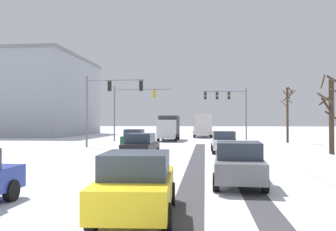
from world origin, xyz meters
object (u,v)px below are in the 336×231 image
at_px(bus_oncoming, 203,123).
at_px(bare_tree_sidewalk_mid, 331,112).
at_px(car_grey_fourth, 239,163).
at_px(traffic_signal_far_left, 131,103).
at_px(car_yellow_cab_fifth, 137,184).
at_px(office_building_far_left_block, 25,96).
at_px(traffic_signal_near_left, 107,96).
at_px(car_dark_green_lead, 134,138).
at_px(box_truck_delivery, 169,127).
at_px(car_black_third, 141,146).
at_px(car_white_second, 224,142).
at_px(traffic_signal_far_right, 229,102).
at_px(bare_tree_sidewalk_far, 288,112).

height_order(bus_oncoming, bare_tree_sidewalk_mid, bare_tree_sidewalk_mid).
bearing_deg(car_grey_fourth, traffic_signal_far_left, 109.52).
distance_m(car_yellow_cab_fifth, office_building_far_left_block, 57.01).
relative_size(traffic_signal_near_left, car_dark_green_lead, 1.58).
xyz_separation_m(traffic_signal_far_left, car_grey_fourth, (10.01, -28.24, -3.67)).
relative_size(bus_oncoming, box_truck_delivery, 1.49).
xyz_separation_m(traffic_signal_near_left, car_black_third, (4.93, -9.76, -3.80)).
distance_m(car_white_second, bare_tree_sidewalk_mid, 7.87).
distance_m(traffic_signal_far_right, car_yellow_cab_fifth, 37.27).
bearing_deg(bare_tree_sidewalk_mid, car_black_third, -160.74).
xyz_separation_m(bare_tree_sidewalk_mid, office_building_far_left_block, (-39.26, 31.23, 3.52)).
distance_m(car_dark_green_lead, car_grey_fourth, 20.62).
relative_size(traffic_signal_near_left, bus_oncoming, 0.59).
relative_size(traffic_signal_near_left, box_truck_delivery, 0.88).
distance_m(bus_oncoming, box_truck_delivery, 11.76).
height_order(traffic_signal_far_right, traffic_signal_far_left, same).
relative_size(car_yellow_cab_fifth, bare_tree_sidewalk_far, 0.69).
height_order(car_black_third, bare_tree_sidewalk_mid, bare_tree_sidewalk_mid).
bearing_deg(bare_tree_sidewalk_far, traffic_signal_far_right, 138.73).
height_order(traffic_signal_near_left, bus_oncoming, traffic_signal_near_left).
relative_size(traffic_signal_near_left, bare_tree_sidewalk_far, 1.06).
bearing_deg(traffic_signal_far_left, car_white_second, -55.15).
relative_size(traffic_signal_far_left, office_building_far_left_block, 0.32).
height_order(box_truck_delivery, office_building_far_left_block, office_building_far_left_block).
bearing_deg(car_white_second, office_building_far_left_block, 135.98).
relative_size(car_dark_green_lead, bare_tree_sidewalk_mid, 0.71).
height_order(traffic_signal_far_left, bare_tree_sidewalk_far, traffic_signal_far_left).
distance_m(traffic_signal_far_right, bare_tree_sidewalk_far, 8.11).
height_order(traffic_signal_near_left, office_building_far_left_block, office_building_far_left_block).
height_order(car_white_second, bus_oncoming, bus_oncoming).
height_order(traffic_signal_near_left, box_truck_delivery, traffic_signal_near_left).
xyz_separation_m(box_truck_delivery, bare_tree_sidewalk_far, (13.40, -3.23, 1.74)).
bearing_deg(bare_tree_sidewalk_far, car_black_third, -125.36).
xyz_separation_m(box_truck_delivery, office_building_far_left_block, (-25.92, 14.24, 4.89)).
bearing_deg(traffic_signal_far_left, traffic_signal_far_right, 18.24).
distance_m(car_white_second, office_building_far_left_block, 44.49).
height_order(traffic_signal_near_left, car_black_third, traffic_signal_near_left).
bearing_deg(office_building_far_left_block, car_white_second, -44.02).
bearing_deg(traffic_signal_far_left, bare_tree_sidewalk_mid, -40.59).
relative_size(car_grey_fourth, bare_tree_sidewalk_far, 0.68).
bearing_deg(car_black_third, car_yellow_cab_fifth, -80.18).
distance_m(car_yellow_cab_fifth, bus_oncoming, 45.79).
height_order(car_grey_fourth, car_yellow_cab_fifth, same).
height_order(traffic_signal_far_right, car_dark_green_lead, traffic_signal_far_right).
bearing_deg(traffic_signal_far_right, car_dark_green_lead, -126.07).
bearing_deg(car_dark_green_lead, bare_tree_sidewalk_mid, -21.36).
bearing_deg(traffic_signal_near_left, box_truck_delivery, 69.02).
xyz_separation_m(traffic_signal_near_left, office_building_far_left_block, (-21.42, 25.99, 1.91)).
xyz_separation_m(car_white_second, bare_tree_sidewalk_mid, (7.53, -0.57, 2.19)).
bearing_deg(car_black_third, office_building_far_left_block, 126.41).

